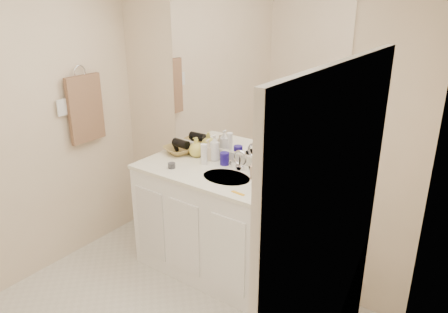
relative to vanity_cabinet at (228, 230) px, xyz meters
name	(u,v)px	position (x,y,z in m)	size (l,w,h in m)	color
wall_back	(249,125)	(0.00, 0.28, 0.77)	(2.60, 0.02, 2.40)	beige
wall_right	(356,270)	(1.30, -1.02, 0.77)	(0.02, 2.60, 2.40)	beige
vanity_cabinet	(228,230)	(0.00, 0.00, 0.00)	(1.50, 0.55, 0.85)	white
countertop	(228,178)	(0.00, 0.00, 0.44)	(1.52, 0.57, 0.03)	white
backsplash	(247,160)	(0.00, 0.26, 0.50)	(1.52, 0.03, 0.08)	silver
sink_basin	(226,178)	(0.00, -0.02, 0.44)	(0.37, 0.37, 0.02)	#B3A89D
faucet	(240,163)	(0.00, 0.16, 0.51)	(0.02, 0.02, 0.11)	silver
mirror	(250,78)	(0.00, 0.27, 1.14)	(1.48, 0.01, 1.20)	white
blue_mug	(225,159)	(-0.15, 0.17, 0.50)	(0.07, 0.07, 0.10)	navy
tan_cup	(255,172)	(0.18, 0.08, 0.51)	(0.07, 0.07, 0.10)	#D3AF95
toothbrush	(257,160)	(0.19, 0.08, 0.60)	(0.01, 0.01, 0.21)	#E13B62
mouthwash_bottle	(283,176)	(0.43, 0.03, 0.56)	(0.09, 0.09, 0.20)	#0B6F8E
clear_pump_bottle	(311,179)	(0.59, 0.15, 0.53)	(0.06, 0.06, 0.15)	silver
soap_dish	(260,193)	(0.35, -0.12, 0.46)	(0.09, 0.07, 0.01)	silver
green_soap	(260,191)	(0.35, -0.12, 0.48)	(0.06, 0.05, 0.02)	#78CC31
orange_comb	(238,193)	(0.22, -0.20, 0.46)	(0.10, 0.02, 0.00)	#F0A819
dark_jar	(172,165)	(-0.44, -0.12, 0.48)	(0.06, 0.06, 0.04)	#36373E
extra_white_bottle	(204,154)	(-0.29, 0.09, 0.54)	(0.05, 0.05, 0.16)	white
soap_bottle_white	(214,148)	(-0.27, 0.20, 0.56)	(0.08, 0.08, 0.21)	white
soap_bottle_cream	(208,149)	(-0.32, 0.18, 0.54)	(0.08, 0.08, 0.17)	beige
soap_bottle_yellow	(196,147)	(-0.45, 0.18, 0.54)	(0.13, 0.13, 0.16)	#DDCF55
wicker_basket	(179,150)	(-0.60, 0.15, 0.48)	(0.24, 0.24, 0.06)	olive
hair_dryer	(181,144)	(-0.58, 0.15, 0.54)	(0.07, 0.07, 0.14)	black
towel_ring	(80,72)	(-1.27, -0.25, 1.12)	(0.11, 0.11, 0.01)	silver
hand_towel	(86,109)	(-1.25, -0.25, 0.82)	(0.04, 0.32, 0.55)	brown
switch_plate	(62,107)	(-1.27, -0.45, 0.88)	(0.01, 0.09, 0.13)	white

